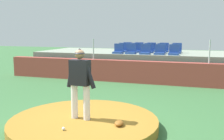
{
  "coord_description": "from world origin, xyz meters",
  "views": [
    {
      "loc": [
        2.63,
        -5.64,
        2.34
      ],
      "look_at": [
        0.0,
        2.14,
        1.15
      ],
      "focal_mm": 42.39,
      "sensor_mm": 36.0,
      "label": 1
    }
  ],
  "objects_px": {
    "stadium_chair_2": "(145,51)",
    "stadium_chair_3": "(160,51)",
    "stadium_chair_12": "(151,49)",
    "stadium_chair_14": "(177,49)",
    "baseball": "(64,129)",
    "stadium_chair_9": "(176,50)",
    "stadium_chair_1": "(131,51)",
    "stadium_chair_7": "(149,50)",
    "stadium_chair_10": "(127,48)",
    "stadium_chair_4": "(174,52)",
    "pitcher": "(80,78)",
    "stadium_chair_8": "(162,50)",
    "fielding_glove": "(119,123)",
    "stadium_chair_5": "(123,49)",
    "stadium_chair_11": "(139,49)",
    "stadium_chair_13": "(164,49)",
    "stadium_chair_6": "(136,50)",
    "stadium_chair_0": "(118,50)"
  },
  "relations": [
    {
      "from": "stadium_chair_0",
      "to": "stadium_chair_6",
      "type": "height_order",
      "value": "same"
    },
    {
      "from": "stadium_chair_5",
      "to": "stadium_chair_7",
      "type": "height_order",
      "value": "same"
    },
    {
      "from": "stadium_chair_9",
      "to": "pitcher",
      "type": "bearing_deg",
      "value": 79.71
    },
    {
      "from": "stadium_chair_8",
      "to": "stadium_chair_14",
      "type": "bearing_deg",
      "value": -129.1
    },
    {
      "from": "stadium_chair_4",
      "to": "baseball",
      "type": "bearing_deg",
      "value": 79.6
    },
    {
      "from": "pitcher",
      "to": "stadium_chair_0",
      "type": "height_order",
      "value": "pitcher"
    },
    {
      "from": "stadium_chair_5",
      "to": "stadium_chair_9",
      "type": "bearing_deg",
      "value": -179.9
    },
    {
      "from": "stadium_chair_5",
      "to": "stadium_chair_9",
      "type": "xyz_separation_m",
      "value": [
        2.82,
        0.0,
        0.0
      ]
    },
    {
      "from": "baseball",
      "to": "stadium_chair_3",
      "type": "distance_m",
      "value": 8.23
    },
    {
      "from": "stadium_chair_1",
      "to": "baseball",
      "type": "bearing_deg",
      "value": 94.4
    },
    {
      "from": "stadium_chair_3",
      "to": "stadium_chair_11",
      "type": "bearing_deg",
      "value": -50.8
    },
    {
      "from": "stadium_chair_13",
      "to": "baseball",
      "type": "bearing_deg",
      "value": 85.52
    },
    {
      "from": "stadium_chair_8",
      "to": "stadium_chair_14",
      "type": "relative_size",
      "value": 1.0
    },
    {
      "from": "stadium_chair_9",
      "to": "stadium_chair_13",
      "type": "xyz_separation_m",
      "value": [
        -0.73,
        0.87,
        0.0
      ]
    },
    {
      "from": "stadium_chair_0",
      "to": "stadium_chair_10",
      "type": "height_order",
      "value": "same"
    },
    {
      "from": "stadium_chair_1",
      "to": "stadium_chair_13",
      "type": "distance_m",
      "value": 2.26
    },
    {
      "from": "baseball",
      "to": "stadium_chair_11",
      "type": "xyz_separation_m",
      "value": [
        -0.64,
        9.88,
        1.11
      ]
    },
    {
      "from": "baseball",
      "to": "stadium_chair_9",
      "type": "bearing_deg",
      "value": 80.52
    },
    {
      "from": "stadium_chair_3",
      "to": "stadium_chair_7",
      "type": "relative_size",
      "value": 1.0
    },
    {
      "from": "stadium_chair_12",
      "to": "stadium_chair_14",
      "type": "height_order",
      "value": "same"
    },
    {
      "from": "stadium_chair_2",
      "to": "stadium_chair_7",
      "type": "relative_size",
      "value": 1.0
    },
    {
      "from": "pitcher",
      "to": "stadium_chair_12",
      "type": "bearing_deg",
      "value": 94.28
    },
    {
      "from": "stadium_chair_8",
      "to": "pitcher",
      "type": "bearing_deg",
      "value": 84.74
    },
    {
      "from": "baseball",
      "to": "stadium_chair_8",
      "type": "relative_size",
      "value": 0.15
    },
    {
      "from": "baseball",
      "to": "stadium_chair_9",
      "type": "xyz_separation_m",
      "value": [
        1.51,
        9.02,
        1.11
      ]
    },
    {
      "from": "stadium_chair_12",
      "to": "stadium_chair_13",
      "type": "distance_m",
      "value": 0.7
    },
    {
      "from": "stadium_chair_10",
      "to": "stadium_chair_8",
      "type": "bearing_deg",
      "value": 157.28
    },
    {
      "from": "stadium_chair_8",
      "to": "stadium_chair_9",
      "type": "xyz_separation_m",
      "value": [
        0.73,
        0.01,
        0.0
      ]
    },
    {
      "from": "stadium_chair_14",
      "to": "stadium_chair_4",
      "type": "bearing_deg",
      "value": 90.23
    },
    {
      "from": "stadium_chair_2",
      "to": "stadium_chair_1",
      "type": "bearing_deg",
      "value": -3.38
    },
    {
      "from": "pitcher",
      "to": "stadium_chair_6",
      "type": "height_order",
      "value": "pitcher"
    },
    {
      "from": "stadium_chair_6",
      "to": "stadium_chair_7",
      "type": "xyz_separation_m",
      "value": [
        0.69,
        -0.05,
        0.0
      ]
    },
    {
      "from": "baseball",
      "to": "stadium_chair_10",
      "type": "bearing_deg",
      "value": 97.59
    },
    {
      "from": "stadium_chair_10",
      "to": "stadium_chair_14",
      "type": "height_order",
      "value": "same"
    },
    {
      "from": "stadium_chair_9",
      "to": "stadium_chair_12",
      "type": "xyz_separation_m",
      "value": [
        -1.44,
        0.87,
        0.0
      ]
    },
    {
      "from": "stadium_chair_6",
      "to": "pitcher",
      "type": "bearing_deg",
      "value": 94.27
    },
    {
      "from": "stadium_chair_2",
      "to": "stadium_chair_9",
      "type": "xyz_separation_m",
      "value": [
        1.4,
        0.94,
        0.0
      ]
    },
    {
      "from": "stadium_chair_13",
      "to": "stadium_chair_14",
      "type": "relative_size",
      "value": 1.0
    },
    {
      "from": "stadium_chair_5",
      "to": "stadium_chair_13",
      "type": "xyz_separation_m",
      "value": [
        2.09,
        0.88,
        0.0
      ]
    },
    {
      "from": "stadium_chair_4",
      "to": "stadium_chair_11",
      "type": "distance_m",
      "value": 2.78
    },
    {
      "from": "baseball",
      "to": "fielding_glove",
      "type": "distance_m",
      "value": 1.23
    },
    {
      "from": "stadium_chair_0",
      "to": "stadium_chair_5",
      "type": "bearing_deg",
      "value": -88.2
    },
    {
      "from": "fielding_glove",
      "to": "stadium_chair_9",
      "type": "distance_m",
      "value": 8.44
    },
    {
      "from": "stadium_chair_7",
      "to": "baseball",
      "type": "bearing_deg",
      "value": 89.41
    },
    {
      "from": "stadium_chair_8",
      "to": "stadium_chair_9",
      "type": "height_order",
      "value": "same"
    },
    {
      "from": "pitcher",
      "to": "stadium_chair_2",
      "type": "relative_size",
      "value": 3.42
    },
    {
      "from": "stadium_chair_10",
      "to": "stadium_chair_1",
      "type": "bearing_deg",
      "value": 111.43
    },
    {
      "from": "stadium_chair_2",
      "to": "stadium_chair_3",
      "type": "height_order",
      "value": "same"
    },
    {
      "from": "stadium_chair_7",
      "to": "stadium_chair_10",
      "type": "distance_m",
      "value": 1.67
    },
    {
      "from": "fielding_glove",
      "to": "stadium_chair_10",
      "type": "bearing_deg",
      "value": 3.06
    }
  ]
}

